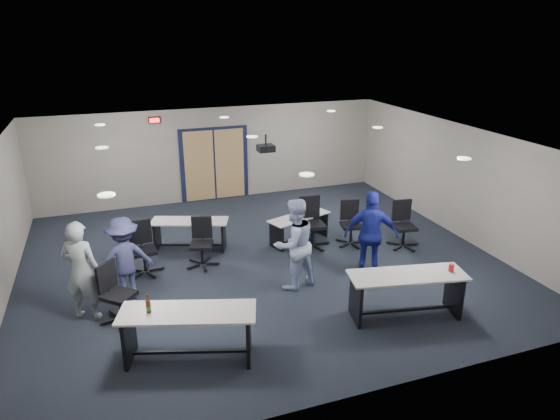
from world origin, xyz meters
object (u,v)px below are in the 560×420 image
object	(u,v)px
table_front_left	(188,326)
chair_back_c	(313,223)
chair_back_d	(351,224)
chair_loose_left	(119,293)
person_back	(124,259)
chair_back_a	(143,249)
table_back_left	(190,230)
person_gray	(81,271)
table_front_right	(407,287)
table_back_right	(299,224)
person_navy	(371,235)
person_lightblue	(294,244)
chair_loose_right	(405,225)
chair_back_b	(201,243)

from	to	relation	value
table_front_left	chair_back_c	world-z (taller)	chair_back_c
chair_back_c	chair_back_d	world-z (taller)	chair_back_c
chair_loose_left	person_back	bearing A→B (deg)	30.89
chair_back_a	chair_back_d	distance (m)	4.72
table_back_left	person_back	distance (m)	2.37
person_gray	person_back	distance (m)	0.87
table_front_right	chair_back_a	size ratio (longest dim) A/B	1.93
person_gray	person_back	bearing A→B (deg)	-120.40
table_back_left	chair_loose_left	distance (m)	3.08
table_back_right	person_gray	distance (m)	5.12
person_navy	chair_loose_left	bearing A→B (deg)	26.00
table_back_right	chair_back_a	bearing A→B (deg)	167.24
table_front_right	table_back_left	world-z (taller)	table_front_right
chair_back_c	person_back	world-z (taller)	person_back
person_lightblue	chair_loose_left	bearing A→B (deg)	-13.00
person_gray	person_lightblue	world-z (taller)	same
table_back_right	chair_back_d	bearing A→B (deg)	-47.50
table_front_right	chair_loose_right	bearing A→B (deg)	69.19
table_back_left	person_navy	distance (m)	4.14
table_back_left	person_back	bearing A→B (deg)	-110.20
chair_back_c	chair_loose_right	distance (m)	2.12
person_navy	table_back_right	bearing A→B (deg)	-45.67
person_navy	person_lightblue	bearing A→B (deg)	22.38
table_back_left	chair_back_c	xyz separation A→B (m)	(2.70, -0.83, 0.11)
chair_back_c	chair_back_d	bearing A→B (deg)	-7.41
chair_back_b	chair_back_c	bearing A→B (deg)	20.65
person_gray	chair_back_d	bearing A→B (deg)	-141.51
table_front_left	chair_loose_right	size ratio (longest dim) A/B	1.99
chair_back_c	person_navy	bearing A→B (deg)	-68.88
chair_back_c	person_lightblue	xyz separation A→B (m)	(-1.09, -1.62, 0.33)
table_front_right	chair_loose_right	size ratio (longest dim) A/B	1.96
chair_back_d	person_back	distance (m)	5.18
table_front_left	table_front_right	distance (m)	3.82
chair_back_a	person_back	xyz separation A→B (m)	(-0.40, -0.91, 0.26)
chair_back_a	chair_back_d	world-z (taller)	chair_back_a
table_front_right	person_navy	distance (m)	1.62
table_back_right	person_lightblue	xyz separation A→B (m)	(-0.91, -2.01, 0.48)
table_front_left	person_back	distance (m)	2.39
table_front_right	person_back	distance (m)	5.16
table_front_right	chair_back_c	size ratio (longest dim) A/B	1.81
table_back_right	chair_loose_left	bearing A→B (deg)	-172.81
person_gray	person_lightblue	xyz separation A→B (m)	(3.85, -0.18, 0.00)
chair_back_a	person_navy	xyz separation A→B (m)	(4.35, -1.65, 0.36)
chair_back_b	person_lightblue	size ratio (longest dim) A/B	0.57
chair_loose_left	person_lightblue	bearing A→B (deg)	-44.92
table_front_left	chair_back_c	xyz separation A→B (m)	(3.44, 3.21, 0.01)
table_back_left	chair_back_c	bearing A→B (deg)	2.83
chair_back_c	person_back	bearing A→B (deg)	-163.38
chair_loose_left	chair_back_d	bearing A→B (deg)	-30.60
table_back_right	person_navy	bearing A→B (deg)	-91.01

